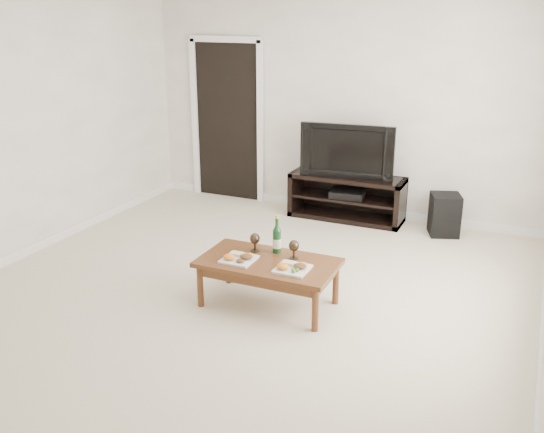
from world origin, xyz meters
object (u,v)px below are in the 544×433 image
at_px(television, 349,149).
at_px(media_console, 347,197).
at_px(coffee_table, 268,283).
at_px(subwoofer, 444,215).

bearing_deg(television, media_console, 0.00).
bearing_deg(television, coffee_table, -93.88).
height_order(media_console, subwoofer, media_console).
xyz_separation_m(television, subwoofer, (1.19, -0.07, -0.63)).
height_order(subwoofer, coffee_table, subwoofer).
bearing_deg(coffee_table, media_console, 91.80).
xyz_separation_m(media_console, subwoofer, (1.19, -0.07, -0.04)).
distance_m(subwoofer, coffee_table, 2.65).
relative_size(television, subwoofer, 2.34).
xyz_separation_m(subwoofer, coffee_table, (-1.11, -2.41, -0.03)).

